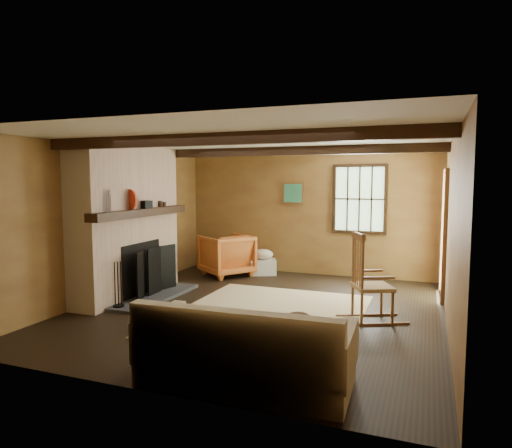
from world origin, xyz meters
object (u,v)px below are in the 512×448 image
at_px(fireplace, 128,228).
at_px(rocking_chair, 369,284).
at_px(sofa, 245,355).
at_px(armchair, 226,255).
at_px(laundry_basket, 263,267).

bearing_deg(fireplace, rocking_chair, 0.42).
relative_size(sofa, armchair, 2.20).
xyz_separation_m(sofa, armchair, (-2.16, 4.32, 0.13)).
xyz_separation_m(rocking_chair, laundry_basket, (-2.33, 2.31, -0.35)).
relative_size(sofa, laundry_basket, 3.92).
bearing_deg(fireplace, sofa, -38.23).
height_order(rocking_chair, laundry_basket, rocking_chair).
xyz_separation_m(sofa, laundry_basket, (-1.52, 4.67, -0.13)).
height_order(sofa, laundry_basket, sofa).
distance_m(sofa, laundry_basket, 4.91).
distance_m(fireplace, sofa, 3.85).
bearing_deg(sofa, fireplace, 139.58).
bearing_deg(sofa, armchair, 114.33).
height_order(rocking_chair, armchair, rocking_chair).
bearing_deg(laundry_basket, rocking_chair, -44.82).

